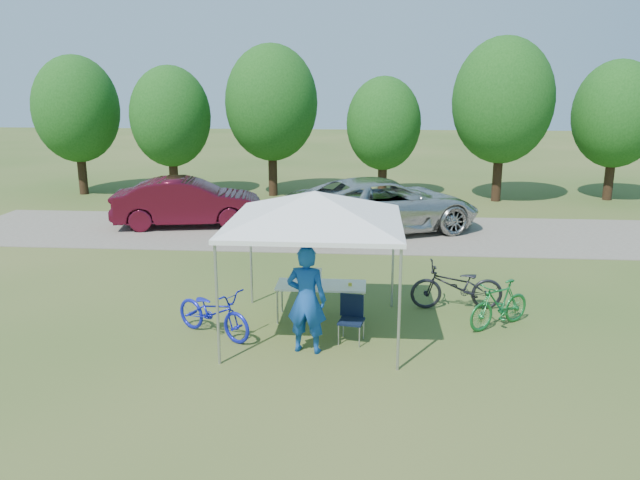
% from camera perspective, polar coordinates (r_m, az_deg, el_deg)
% --- Properties ---
extents(ground, '(100.00, 100.00, 0.00)m').
position_cam_1_polar(ground, '(12.05, -0.44, -8.39)').
color(ground, '#2D5119').
rests_on(ground, ground).
extents(gravel_strip, '(24.00, 5.00, 0.02)m').
position_cam_1_polar(gravel_strip, '(19.65, 1.59, 0.71)').
color(gravel_strip, gray).
rests_on(gravel_strip, ground).
extents(canopy, '(4.53, 4.53, 3.00)m').
position_cam_1_polar(canopy, '(11.28, -0.46, 4.12)').
color(canopy, '#A5A5AA').
rests_on(canopy, ground).
extents(treeline, '(24.89, 4.28, 6.30)m').
position_cam_1_polar(treeline, '(25.16, 1.70, 11.85)').
color(treeline, '#382314').
rests_on(treeline, ground).
extents(folding_table, '(1.78, 0.74, 0.73)m').
position_cam_1_polar(folding_table, '(12.43, 0.11, -4.26)').
color(folding_table, white).
rests_on(folding_table, ground).
extents(folding_chair, '(0.51, 0.52, 0.85)m').
position_cam_1_polar(folding_chair, '(11.53, 2.90, -6.80)').
color(folding_chair, black).
rests_on(folding_chair, ground).
extents(cooler, '(0.42, 0.28, 0.30)m').
position_cam_1_polar(cooler, '(12.39, -0.84, -3.38)').
color(cooler, white).
rests_on(cooler, folding_table).
extents(ice_cream_cup, '(0.08, 0.08, 0.06)m').
position_cam_1_polar(ice_cream_cup, '(12.33, 2.77, -4.08)').
color(ice_cream_cup, yellow).
rests_on(ice_cream_cup, folding_table).
extents(cyclist, '(0.77, 0.56, 1.94)m').
position_cam_1_polar(cyclist, '(10.89, -1.24, -5.47)').
color(cyclist, '#13459E').
rests_on(cyclist, ground).
extents(bike_blue, '(1.86, 1.46, 0.94)m').
position_cam_1_polar(bike_blue, '(11.88, -9.72, -6.50)').
color(bike_blue, '#151DBD').
rests_on(bike_blue, ground).
extents(bike_green, '(1.50, 1.25, 0.92)m').
position_cam_1_polar(bike_green, '(12.60, 16.08, -5.68)').
color(bike_green, '#186D2E').
rests_on(bike_green, ground).
extents(bike_dark, '(1.96, 0.78, 1.01)m').
position_cam_1_polar(bike_dark, '(13.34, 12.41, -4.12)').
color(bike_dark, black).
rests_on(bike_dark, ground).
extents(minivan, '(6.71, 5.07, 1.69)m').
position_cam_1_polar(minivan, '(19.68, 5.83, 3.22)').
color(minivan, beige).
rests_on(minivan, gravel_strip).
extents(sedan, '(4.99, 2.51, 1.57)m').
position_cam_1_polar(sedan, '(20.78, -11.95, 3.41)').
color(sedan, '#4B0C1B').
rests_on(sedan, gravel_strip).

